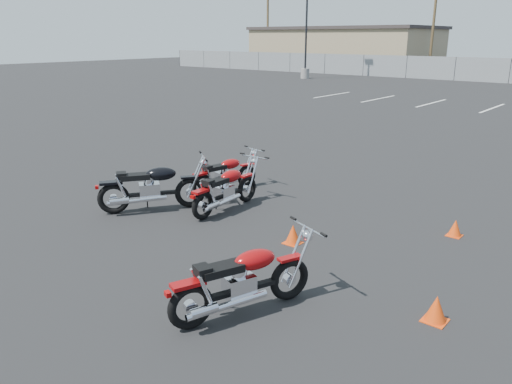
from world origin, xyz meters
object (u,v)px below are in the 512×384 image
Objects in this scene: motorcycle_third_red at (226,189)px; motorcycle_rear_red at (242,281)px; motorcycle_front_red at (225,174)px; motorcycle_second_black at (152,187)px.

motorcycle_rear_red is at bearing -44.05° from motorcycle_third_red.
motorcycle_front_red is at bearing 135.45° from motorcycle_rear_red.
motorcycle_front_red is at bearing 133.87° from motorcycle_third_red.
motorcycle_second_black is 1.02× the size of motorcycle_third_red.
motorcycle_second_black reaches higher than motorcycle_third_red.
motorcycle_second_black is (-0.25, -1.85, 0.08)m from motorcycle_front_red.
motorcycle_front_red is at bearing 82.33° from motorcycle_second_black.
motorcycle_third_red reaches higher than motorcycle_front_red.
motorcycle_second_black is at bearing -97.67° from motorcycle_front_red.
motorcycle_front_red is 5.16m from motorcycle_rear_red.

